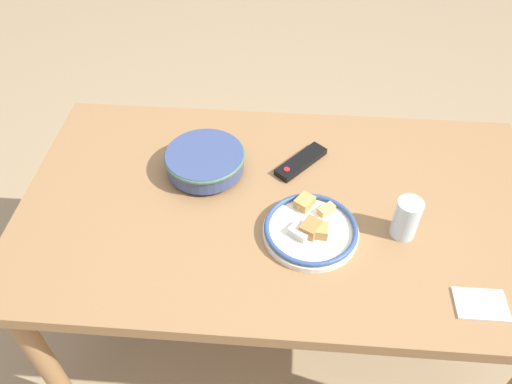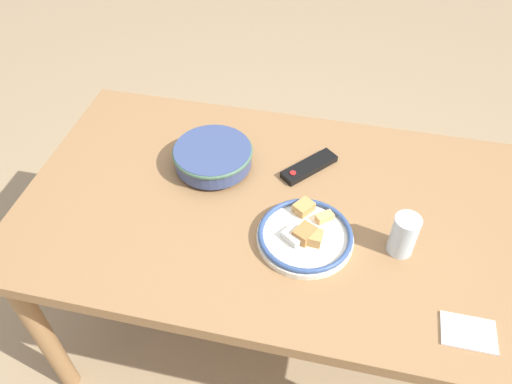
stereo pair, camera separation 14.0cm
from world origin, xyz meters
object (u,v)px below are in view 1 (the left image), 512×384
food_plate (312,229)px  drinking_glass (407,218)px  tv_remote (302,162)px  noodle_bowl (206,161)px

food_plate → drinking_glass: (0.25, 0.02, 0.04)m
tv_remote → noodle_bowl: bearing=50.6°
noodle_bowl → tv_remote: (0.29, 0.05, -0.03)m
noodle_bowl → tv_remote: 0.29m
noodle_bowl → drinking_glass: (0.56, -0.20, 0.02)m
noodle_bowl → food_plate: (0.31, -0.22, -0.02)m
tv_remote → food_plate: bearing=136.6°
noodle_bowl → food_plate: size_ratio=0.94×
drinking_glass → noodle_bowl: bearing=160.3°
noodle_bowl → drinking_glass: size_ratio=2.03×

